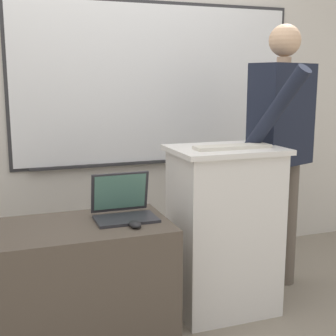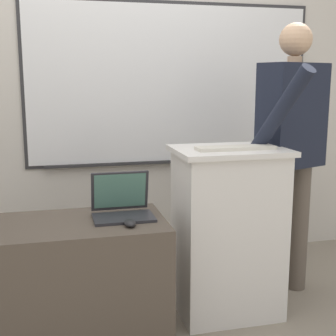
# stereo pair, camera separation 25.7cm
# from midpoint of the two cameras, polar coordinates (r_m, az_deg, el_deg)

# --- Properties ---
(back_wall) EXTENTS (6.40, 0.17, 2.94)m
(back_wall) POSITION_cam_midpoint_polar(r_m,az_deg,el_deg) (3.60, -9.22, 11.43)
(back_wall) COLOR beige
(back_wall) RESTS_ON ground_plane
(lectern_podium) EXTENTS (0.65, 0.49, 1.02)m
(lectern_podium) POSITION_cam_midpoint_polar(r_m,az_deg,el_deg) (2.88, 4.28, -7.55)
(lectern_podium) COLOR silver
(lectern_podium) RESTS_ON ground_plane
(side_desk) EXTENTS (1.09, 0.55, 0.69)m
(side_desk) POSITION_cam_midpoint_polar(r_m,az_deg,el_deg) (2.59, -15.21, -14.17)
(side_desk) COLOR #4C4238
(side_desk) RESTS_ON ground_plane
(person_presenter) EXTENTS (0.61, 0.67, 1.76)m
(person_presenter) POSITION_cam_midpoint_polar(r_m,az_deg,el_deg) (3.11, 11.34, 3.29)
(person_presenter) COLOR brown
(person_presenter) RESTS_ON ground_plane
(laptop) EXTENTS (0.32, 0.26, 0.24)m
(laptop) POSITION_cam_midpoint_polar(r_m,az_deg,el_deg) (2.54, -8.42, -4.52)
(laptop) COLOR #28282D
(laptop) RESTS_ON side_desk
(wireless_keyboard) EXTENTS (0.46, 0.12, 0.02)m
(wireless_keyboard) POSITION_cam_midpoint_polar(r_m,az_deg,el_deg) (2.71, 5.19, 2.56)
(wireless_keyboard) COLOR beige
(wireless_keyboard) RESTS_ON lectern_podium
(computer_mouse_by_laptop) EXTENTS (0.06, 0.10, 0.03)m
(computer_mouse_by_laptop) POSITION_cam_midpoint_polar(r_m,az_deg,el_deg) (2.38, -7.17, -6.85)
(computer_mouse_by_laptop) COLOR black
(computer_mouse_by_laptop) RESTS_ON side_desk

